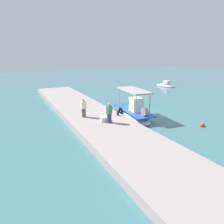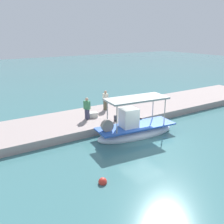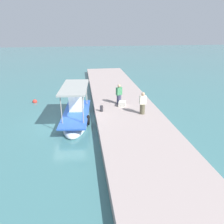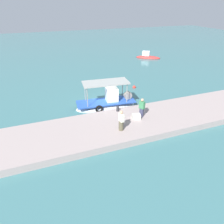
% 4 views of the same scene
% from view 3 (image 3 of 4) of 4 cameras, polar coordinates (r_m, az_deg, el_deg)
% --- Properties ---
extents(ground_plane, '(120.00, 120.00, 0.00)m').
position_cam_3_polar(ground_plane, '(16.77, -11.17, -2.68)').
color(ground_plane, '#3E7275').
extents(dock_quay, '(36.00, 4.99, 0.56)m').
position_cam_3_polar(dock_quay, '(16.96, 4.23, -0.99)').
color(dock_quay, '#A3928E').
rests_on(dock_quay, ground_plane).
extents(main_fishing_boat, '(5.99, 2.36, 3.07)m').
position_cam_3_polar(main_fishing_boat, '(16.69, -9.13, -0.79)').
color(main_fishing_boat, silver).
rests_on(main_fishing_boat, ground_plane).
extents(fisherman_near_bollard, '(0.49, 0.54, 1.67)m').
position_cam_3_polar(fisherman_near_bollard, '(18.43, 1.80, 4.37)').
color(fisherman_near_bollard, '#373854').
rests_on(fisherman_near_bollard, dock_quay).
extents(fisherman_by_crate, '(0.40, 0.49, 1.67)m').
position_cam_3_polar(fisherman_by_crate, '(16.47, 7.86, 2.01)').
color(fisherman_by_crate, brown).
rests_on(fisherman_by_crate, dock_quay).
extents(mooring_bollard, '(0.24, 0.24, 0.46)m').
position_cam_3_polar(mooring_bollard, '(16.97, -2.70, 0.90)').
color(mooring_bollard, '#2D2D33').
rests_on(mooring_bollard, dock_quay).
extents(cargo_crate, '(0.83, 0.73, 0.38)m').
position_cam_3_polar(cargo_crate, '(18.12, 2.63, 2.15)').
color(cargo_crate, beige).
rests_on(cargo_crate, dock_quay).
extents(marker_buoy, '(0.42, 0.42, 0.42)m').
position_cam_3_polar(marker_buoy, '(21.84, -19.21, 2.54)').
color(marker_buoy, red).
rests_on(marker_buoy, ground_plane).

